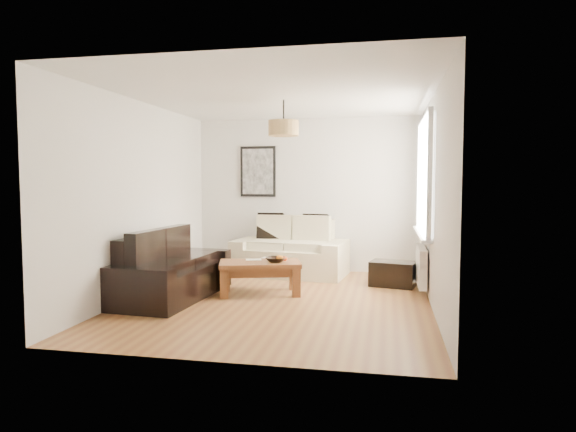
% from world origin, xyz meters
% --- Properties ---
extents(floor, '(4.50, 4.50, 0.00)m').
position_xyz_m(floor, '(0.00, 0.00, 0.00)').
color(floor, brown).
rests_on(floor, ground).
extents(ceiling, '(3.80, 4.50, 0.00)m').
position_xyz_m(ceiling, '(0.00, 0.00, 2.60)').
color(ceiling, white).
rests_on(ceiling, floor).
extents(wall_back, '(3.80, 0.04, 2.60)m').
position_xyz_m(wall_back, '(0.00, 2.25, 1.30)').
color(wall_back, silver).
rests_on(wall_back, floor).
extents(wall_front, '(3.80, 0.04, 2.60)m').
position_xyz_m(wall_front, '(0.00, -2.25, 1.30)').
color(wall_front, silver).
rests_on(wall_front, floor).
extents(wall_left, '(0.04, 4.50, 2.60)m').
position_xyz_m(wall_left, '(-1.90, 0.00, 1.30)').
color(wall_left, silver).
rests_on(wall_left, floor).
extents(wall_right, '(0.04, 4.50, 2.60)m').
position_xyz_m(wall_right, '(1.90, 0.00, 1.30)').
color(wall_right, silver).
rests_on(wall_right, floor).
extents(window_bay, '(0.14, 1.90, 1.60)m').
position_xyz_m(window_bay, '(1.86, 0.80, 1.60)').
color(window_bay, white).
rests_on(window_bay, wall_right).
extents(radiator, '(0.10, 0.90, 0.52)m').
position_xyz_m(radiator, '(1.82, 0.80, 0.38)').
color(radiator, white).
rests_on(radiator, wall_right).
extents(poster, '(0.62, 0.04, 0.87)m').
position_xyz_m(poster, '(-0.85, 2.22, 1.70)').
color(poster, black).
rests_on(poster, wall_back).
extents(pendant_shade, '(0.40, 0.40, 0.20)m').
position_xyz_m(pendant_shade, '(0.00, 0.30, 2.23)').
color(pendant_shade, tan).
rests_on(pendant_shade, ceiling).
extents(loveseat_cream, '(1.89, 1.18, 0.89)m').
position_xyz_m(loveseat_cream, '(-0.19, 1.78, 0.45)').
color(loveseat_cream, beige).
rests_on(loveseat_cream, floor).
extents(sofa_leather, '(1.06, 1.96, 0.82)m').
position_xyz_m(sofa_leather, '(-1.43, -0.10, 0.41)').
color(sofa_leather, black).
rests_on(sofa_leather, floor).
extents(coffee_table, '(1.21, 0.87, 0.44)m').
position_xyz_m(coffee_table, '(-0.33, 0.32, 0.22)').
color(coffee_table, brown).
rests_on(coffee_table, floor).
extents(ottoman, '(0.71, 0.54, 0.36)m').
position_xyz_m(ottoman, '(1.45, 1.19, 0.18)').
color(ottoman, black).
rests_on(ottoman, floor).
extents(cushion_left, '(0.44, 0.14, 0.44)m').
position_xyz_m(cushion_left, '(-0.58, 2.00, 0.77)').
color(cushion_left, black).
rests_on(cushion_left, loveseat_cream).
extents(cushion_right, '(0.44, 0.19, 0.43)m').
position_xyz_m(cushion_right, '(0.18, 2.00, 0.77)').
color(cushion_right, black).
rests_on(cushion_right, loveseat_cream).
extents(fruit_bowl, '(0.29, 0.29, 0.07)m').
position_xyz_m(fruit_bowl, '(-0.11, 0.32, 0.48)').
color(fruit_bowl, black).
rests_on(fruit_bowl, coffee_table).
extents(orange_a, '(0.08, 0.08, 0.07)m').
position_xyz_m(orange_a, '(-0.06, 0.42, 0.48)').
color(orange_a, orange).
rests_on(orange_a, fruit_bowl).
extents(orange_b, '(0.07, 0.07, 0.06)m').
position_xyz_m(orange_b, '(0.00, 0.38, 0.48)').
color(orange_b, '#E34613').
rests_on(orange_b, fruit_bowl).
extents(orange_c, '(0.09, 0.09, 0.08)m').
position_xyz_m(orange_c, '(-0.09, 0.43, 0.48)').
color(orange_c, orange).
rests_on(orange_c, fruit_bowl).
extents(papers, '(0.25, 0.21, 0.01)m').
position_xyz_m(papers, '(-0.46, 0.45, 0.45)').
color(papers, silver).
rests_on(papers, coffee_table).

